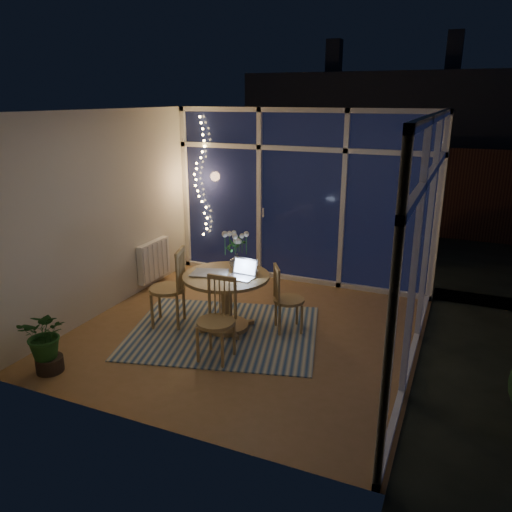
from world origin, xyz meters
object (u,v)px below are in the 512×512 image
Objects in this scene: dining_table at (227,302)px; laptop at (240,269)px; chair_left at (167,287)px; flower_vase at (237,260)px; chair_front at (216,320)px; chair_right at (289,298)px; potted_plant at (46,338)px.

laptop is at bearing -9.27° from dining_table.
chair_left reaches higher than flower_vase.
chair_front is 1.06m from flower_vase.
chair_right is 4.05× the size of flower_vase.
laptop reaches higher than flower_vase.
chair_left is 1.08× the size of chair_front.
chair_left is at bearing -166.45° from laptop.
potted_plant is (-1.28, -1.89, -0.44)m from flower_vase.
chair_left is at bearing 76.10° from chair_right.
laptop is 0.35m from flower_vase.
flower_vase is (0.02, 0.26, 0.46)m from dining_table.
chair_left is (-0.73, -0.17, 0.15)m from dining_table.
chair_right is 1.12× the size of potted_plant.
chair_right is (0.71, 0.26, 0.07)m from dining_table.
chair_front reaches higher than potted_plant.
flower_vase is at bearing 59.28° from chair_right.
chair_left is at bearing 149.69° from chair_front.
chair_left is 1.19× the size of chair_right.
potted_plant is (-1.97, -1.89, -0.05)m from chair_right.
laptop is (0.20, -0.03, 0.47)m from dining_table.
dining_table is 2.06m from potted_plant.
laptop is 2.21m from potted_plant.
chair_right reaches higher than potted_plant.
chair_right is at bearing 20.09° from dining_table.
chair_left is at bearing 70.05° from potted_plant.
chair_front is at bearing -83.06° from laptop.
chair_right is 0.71m from laptop.
laptop reaches higher than potted_plant.
chair_left is 1.00m from laptop.
potted_plant is (-1.26, -1.63, 0.02)m from dining_table.
chair_right is 2.69× the size of laptop.
flower_vase reaches higher than dining_table.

